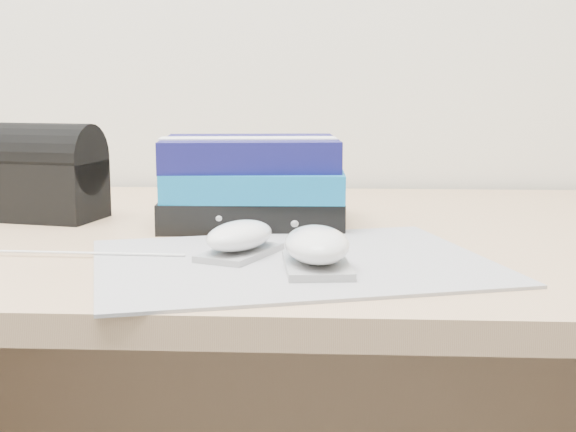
# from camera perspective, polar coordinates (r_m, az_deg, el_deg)

# --- Properties ---
(desk) EXTENTS (1.60, 0.80, 0.73)m
(desk) POSITION_cam_1_polar(r_m,az_deg,el_deg) (1.16, 3.61, -11.81)
(desk) COLOR tan
(desk) RESTS_ON ground
(mousepad) EXTENTS (0.47, 0.41, 0.00)m
(mousepad) POSITION_cam_1_polar(r_m,az_deg,el_deg) (0.83, 0.31, -3.28)
(mousepad) COLOR gray
(mousepad) RESTS_ON desk
(mouse_rear) EXTENTS (0.09, 0.12, 0.04)m
(mouse_rear) POSITION_cam_1_polar(r_m,az_deg,el_deg) (0.85, -3.46, -1.61)
(mouse_rear) COLOR #9F9FA1
(mouse_rear) RESTS_ON mousepad
(mouse_front) EXTENTS (0.08, 0.12, 0.05)m
(mouse_front) POSITION_cam_1_polar(r_m,az_deg,el_deg) (0.79, 2.06, -2.29)
(mouse_front) COLOR #999A9C
(mouse_front) RESTS_ON mousepad
(usb_cable) EXTENTS (0.23, 0.01, 0.00)m
(usb_cable) POSITION_cam_1_polar(r_m,az_deg,el_deg) (0.89, -14.58, -2.57)
(usb_cable) COLOR white
(usb_cable) RESTS_ON mousepad
(book_stack) EXTENTS (0.25, 0.20, 0.12)m
(book_stack) POSITION_cam_1_polar(r_m,az_deg,el_deg) (1.06, -2.51, 2.46)
(book_stack) COLOR black
(book_stack) RESTS_ON desk
(pouch) EXTENTS (0.16, 0.12, 0.13)m
(pouch) POSITION_cam_1_polar(r_m,az_deg,el_deg) (1.14, -16.74, 2.95)
(pouch) COLOR black
(pouch) RESTS_ON desk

